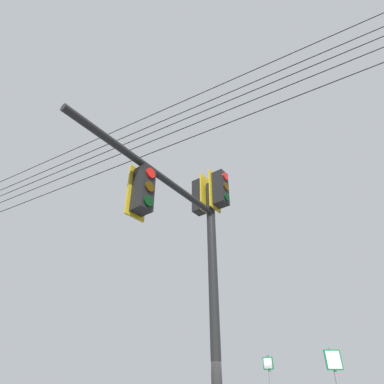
% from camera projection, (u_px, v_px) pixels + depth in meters
% --- Properties ---
extents(signal_mast_assembly, '(3.66, 3.01, 6.74)m').
position_uv_depth(signal_mast_assembly, '(196.00, 238.00, 6.92)').
color(signal_mast_assembly, black).
rests_on(signal_mast_assembly, ground).
extents(overhead_wire_span, '(9.39, 16.72, 2.35)m').
position_uv_depth(overhead_wire_span, '(181.00, 121.00, 10.01)').
color(overhead_wire_span, black).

